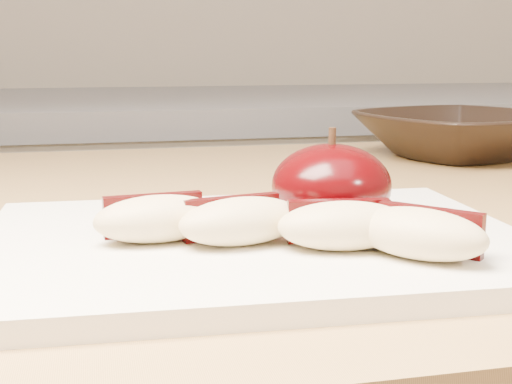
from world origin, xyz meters
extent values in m
cube|color=silver|center=(0.00, 1.20, 0.45)|extent=(2.40, 0.60, 0.90)
cube|color=slate|center=(0.00, 1.20, 0.92)|extent=(2.40, 0.62, 0.04)
cube|color=#AD854B|center=(0.00, 0.50, 0.88)|extent=(1.64, 0.64, 0.04)
cube|color=silver|center=(-0.01, 0.35, 0.91)|extent=(0.32, 0.24, 0.01)
ellipsoid|color=black|center=(0.05, 0.39, 0.93)|extent=(0.10, 0.10, 0.05)
cylinder|color=black|center=(0.05, 0.39, 0.96)|extent=(0.00, 0.00, 0.01)
ellipsoid|color=#D8BE89|center=(-0.07, 0.34, 0.93)|extent=(0.08, 0.04, 0.03)
cube|color=black|center=(-0.07, 0.36, 0.92)|extent=(0.06, 0.01, 0.02)
ellipsoid|color=#D8BE89|center=(-0.02, 0.33, 0.93)|extent=(0.08, 0.05, 0.03)
cube|color=black|center=(-0.03, 0.34, 0.92)|extent=(0.06, 0.02, 0.02)
ellipsoid|color=#D8BE89|center=(0.03, 0.31, 0.93)|extent=(0.08, 0.04, 0.03)
cube|color=black|center=(0.03, 0.32, 0.92)|extent=(0.06, 0.01, 0.02)
ellipsoid|color=#D8BE89|center=(0.06, 0.28, 0.93)|extent=(0.07, 0.08, 0.03)
cube|color=black|center=(0.07, 0.29, 0.92)|extent=(0.04, 0.05, 0.02)
imported|color=black|center=(0.29, 0.67, 0.93)|extent=(0.25, 0.25, 0.05)
camera|label=1|loc=(-0.10, -0.04, 1.02)|focal=50.00mm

